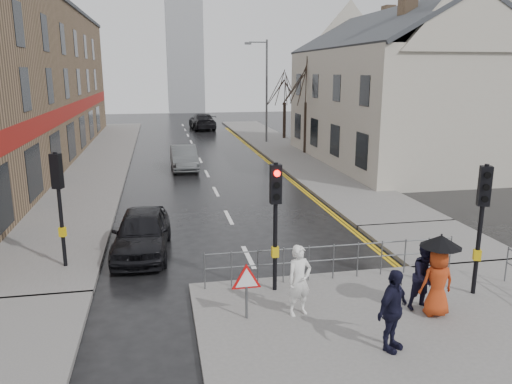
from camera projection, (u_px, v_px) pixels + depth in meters
name	position (u px, v px, depth m)	size (l,w,h in m)	color
ground	(269.00, 298.00, 12.95)	(120.00, 120.00, 0.00)	black
near_pavement	(450.00, 357.00, 10.15)	(10.00, 9.00, 0.14)	#605E5B
left_pavement	(101.00, 157.00, 33.65)	(4.00, 44.00, 0.14)	#605E5B
right_pavement	(281.00, 148.00, 37.99)	(4.00, 40.00, 0.14)	#605E5B
pavement_bridge_right	(436.00, 242.00, 17.00)	(4.00, 4.20, 0.14)	#605E5B
building_left_terrace	(0.00, 84.00, 30.51)	(8.00, 42.00, 10.00)	#7E6349
building_right_cream	(394.00, 87.00, 31.22)	(9.00, 16.40, 10.10)	#B9B3A1
church_tower	(184.00, 47.00, 70.23)	(5.00, 5.00, 18.00)	#919499
traffic_signal_near_left	(276.00, 205.00, 12.59)	(0.28, 0.27, 3.40)	black
traffic_signal_near_right	(482.00, 207.00, 12.38)	(0.34, 0.33, 3.40)	black
traffic_signal_far_left	(58.00, 189.00, 14.21)	(0.34, 0.33, 3.40)	black
guard_railing_front	(334.00, 254.00, 13.68)	(7.14, 0.04, 1.00)	#595B5E
warning_sign	(246.00, 282.00, 11.40)	(0.80, 0.07, 1.35)	#595B5E
street_lamp	(264.00, 85.00, 39.63)	(1.83, 0.25, 8.00)	#595B5E
tree_near	(307.00, 80.00, 34.12)	(2.40, 2.40, 6.58)	black
tree_far	(285.00, 87.00, 42.01)	(2.40, 2.40, 5.64)	black
pedestrian_a	(299.00, 280.00, 11.62)	(0.62, 0.41, 1.70)	white
pedestrian_b	(426.00, 276.00, 11.91)	(0.80, 0.63, 1.65)	black
pedestrian_with_umbrella	(438.00, 271.00, 11.53)	(0.96, 0.96, 1.97)	#AD3714
pedestrian_d	(393.00, 310.00, 10.11)	(1.02, 0.43, 1.75)	black
car_parked	(142.00, 232.00, 15.98)	(1.70, 4.22, 1.44)	black
car_mid	(184.00, 158.00, 29.78)	(1.48, 4.26, 1.40)	#484B4D
car_far	(202.00, 121.00, 50.37)	(2.25, 5.52, 1.60)	black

